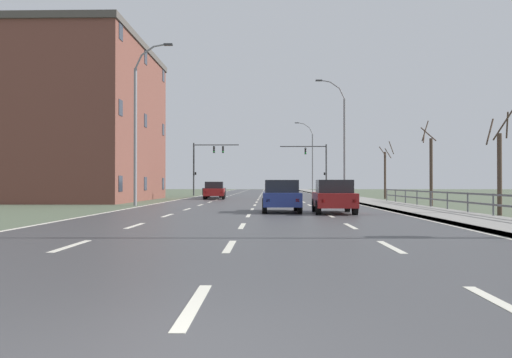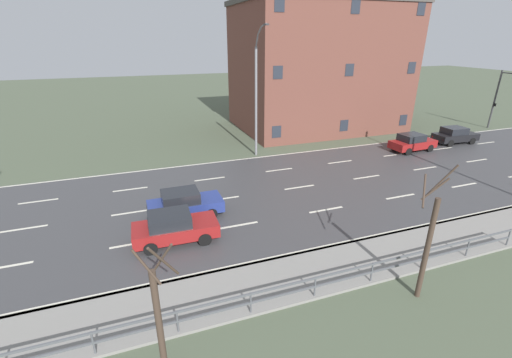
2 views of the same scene
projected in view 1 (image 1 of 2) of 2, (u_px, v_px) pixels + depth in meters
The scene contains 17 objects.
ground_plane at pixel (260, 198), 51.76m from camera, with size 160.00×160.00×0.12m.
road_asphalt_strip at pixel (261, 195), 63.76m from camera, with size 14.00×120.00×0.03m.
sidewalk_right at pixel (329, 194), 63.57m from camera, with size 3.00×120.00×0.12m.
guardrail at pixel (468, 199), 23.07m from camera, with size 0.07×31.45×1.00m.
street_lamp_midground at pixel (343, 141), 45.12m from camera, with size 2.64×0.24×10.62m.
street_lamp_distant at pixel (311, 158), 77.30m from camera, with size 2.75×0.24×10.70m.
street_lamp_left_bank at pixel (138, 126), 32.59m from camera, with size 2.48×0.24×10.36m.
traffic_signal_right at pixel (318, 161), 61.88m from camera, with size 5.67×0.36×6.16m.
traffic_signal_left at pixel (205, 159), 60.32m from camera, with size 5.41×0.36×6.22m.
car_distant at pixel (334, 196), 23.89m from camera, with size 1.91×4.14×1.57m.
car_near_left at pixel (214, 190), 51.49m from camera, with size 2.00×4.18×1.57m.
car_far_left at pixel (281, 196), 24.82m from camera, with size 1.87×4.12×1.57m.
car_near_right at pixel (214, 190), 45.88m from camera, with size 2.02×4.20×1.57m.
brick_building at pixel (75, 123), 42.57m from camera, with size 12.03×17.10×12.95m.
bare_tree_near at pixel (500, 168), 22.50m from camera, with size 1.29×1.15×4.77m.
bare_tree_mid at pixel (431, 168), 32.17m from camera, with size 0.81×1.35×5.44m.
bare_tree_far at pixel (385, 173), 47.42m from camera, with size 1.42×1.09×5.29m.
Camera 1 is at (0.83, -3.77, 1.39)m, focal length 35.97 mm.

